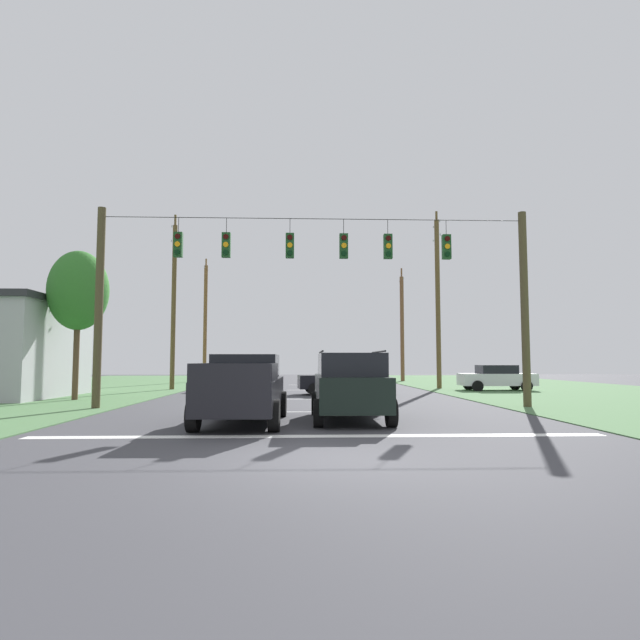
% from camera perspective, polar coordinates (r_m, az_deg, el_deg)
% --- Properties ---
extents(ground_plane, '(120.00, 120.00, 0.00)m').
position_cam_1_polar(ground_plane, '(9.83, 0.47, -14.70)').
color(ground_plane, '#3D3D42').
extents(shoulder_grass_right, '(16.00, 80.00, 0.03)m').
position_cam_1_polar(shoulder_grass_right, '(29.23, 30.30, -7.22)').
color(shoulder_grass_right, '#4A7445').
rests_on(shoulder_grass_right, ground).
extents(stop_bar_stripe, '(13.58, 0.45, 0.01)m').
position_cam_1_polar(stop_bar_stripe, '(12.78, -0.17, -12.29)').
color(stop_bar_stripe, white).
rests_on(stop_bar_stripe, ground).
extents(lane_dash_0, '(2.50, 0.15, 0.01)m').
position_cam_1_polar(lane_dash_0, '(18.74, -0.84, -9.77)').
color(lane_dash_0, white).
rests_on(lane_dash_0, ground).
extents(lane_dash_1, '(2.50, 0.15, 0.01)m').
position_cam_1_polar(lane_dash_1, '(24.91, -1.18, -8.44)').
color(lane_dash_1, white).
rests_on(lane_dash_1, ground).
extents(lane_dash_2, '(2.50, 0.15, 0.01)m').
position_cam_1_polar(lane_dash_2, '(32.68, -1.43, -7.48)').
color(lane_dash_2, white).
rests_on(lane_dash_2, ground).
extents(lane_dash_3, '(2.50, 0.15, 0.01)m').
position_cam_1_polar(lane_dash_3, '(39.71, -1.57, -6.93)').
color(lane_dash_3, white).
rests_on(lane_dash_3, ground).
extents(overhead_signal_span, '(16.47, 0.31, 7.56)m').
position_cam_1_polar(overhead_signal_span, '(20.31, -0.59, 3.08)').
color(overhead_signal_span, '#4E442B').
rests_on(overhead_signal_span, ground).
extents(pickup_truck, '(2.37, 5.44, 1.95)m').
position_cam_1_polar(pickup_truck, '(15.50, -8.16, -7.28)').
color(pickup_truck, black).
rests_on(pickup_truck, ground).
extents(suv_black, '(2.24, 4.81, 2.05)m').
position_cam_1_polar(suv_black, '(15.98, 3.18, -6.90)').
color(suv_black, black).
rests_on(suv_black, ground).
extents(distant_car_crossing_white, '(4.35, 2.13, 1.52)m').
position_cam_1_polar(distant_car_crossing_white, '(31.69, -8.73, -6.10)').
color(distant_car_crossing_white, silver).
rests_on(distant_car_crossing_white, ground).
extents(distant_car_oncoming, '(4.43, 2.28, 1.52)m').
position_cam_1_polar(distant_car_oncoming, '(28.33, 2.08, -6.36)').
color(distant_car_oncoming, black).
rests_on(distant_car_oncoming, ground).
extents(distant_car_far_parked, '(4.35, 2.12, 1.52)m').
position_cam_1_polar(distant_car_far_parked, '(33.48, 18.34, -5.84)').
color(distant_car_far_parked, silver).
rests_on(distant_car_far_parked, ground).
extents(utility_pole_mid_right, '(0.30, 1.81, 11.47)m').
position_cam_1_polar(utility_pole_mid_right, '(35.10, 12.47, 2.19)').
color(utility_pole_mid_right, brown).
rests_on(utility_pole_mid_right, ground).
extents(utility_pole_far_right, '(0.34, 1.93, 9.91)m').
position_cam_1_polar(utility_pole_far_right, '(47.15, 8.76, -0.76)').
color(utility_pole_far_right, brown).
rests_on(utility_pole_far_right, ground).
extents(utility_pole_mid_left, '(0.28, 1.83, 10.91)m').
position_cam_1_polar(utility_pole_mid_left, '(34.29, -15.35, 1.92)').
color(utility_pole_mid_left, brown).
rests_on(utility_pole_mid_left, ground).
extents(utility_pole_far_left, '(0.31, 1.68, 10.64)m').
position_cam_1_polar(utility_pole_far_left, '(47.03, -12.16, -0.16)').
color(utility_pole_far_left, brown).
rests_on(utility_pole_far_left, ground).
extents(tree_roadside_right, '(2.65, 2.65, 6.78)m').
position_cam_1_polar(tree_roadside_right, '(26.67, -24.39, 2.83)').
color(tree_roadside_right, brown).
rests_on(tree_roadside_right, ground).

